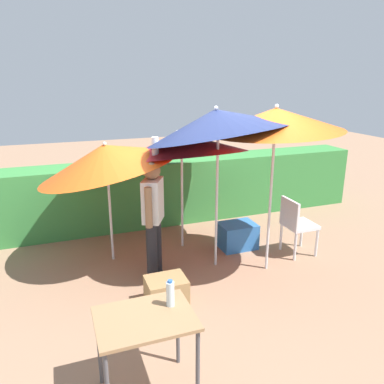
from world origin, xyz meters
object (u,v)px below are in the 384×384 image
cooler_box (237,236)px  umbrella_yellow (217,122)px  bottle_water (170,294)px  chair_plastic (296,223)px  umbrella_rainbow (276,120)px  umbrella_navy (106,157)px  person_vendor (153,212)px  crate_cardboard (166,291)px  folding_table (145,327)px  umbrella_orange (180,145)px

cooler_box → umbrella_yellow: bearing=-143.2°
bottle_water → chair_plastic: bearing=34.9°
umbrella_rainbow → umbrella_navy: 2.32m
umbrella_navy → chair_plastic: (2.66, -0.74, -1.06)m
person_vendor → crate_cardboard: 1.03m
folding_table → umbrella_yellow: bearing=52.7°
person_vendor → umbrella_rainbow: bearing=-12.4°
chair_plastic → cooler_box: (-0.72, 0.50, -0.31)m
umbrella_rainbow → chair_plastic: (0.65, 0.27, -1.59)m
person_vendor → crate_cardboard: (-0.04, -0.68, -0.76)m
umbrella_rainbow → cooler_box: (-0.07, 0.78, -1.90)m
umbrella_navy → chair_plastic: size_ratio=2.25×
cooler_box → folding_table: folding_table is taller
crate_cardboard → umbrella_navy: bearing=107.6°
umbrella_yellow → folding_table: (-1.45, -1.91, -1.39)m
umbrella_orange → umbrella_yellow: (0.25, -0.79, 0.41)m
umbrella_yellow → folding_table: umbrella_yellow is taller
umbrella_navy → bottle_water: (0.15, -2.50, -0.69)m
person_vendor → bottle_water: person_vendor is taller
umbrella_yellow → chair_plastic: umbrella_yellow is taller
umbrella_rainbow → bottle_water: (-1.87, -1.48, -1.22)m
umbrella_navy → bottle_water: bearing=-86.7°
person_vendor → crate_cardboard: bearing=-93.2°
umbrella_navy → cooler_box: bearing=-7.0°
folding_table → bottle_water: size_ratio=3.33×
bottle_water → umbrella_rainbow: bearing=38.5°
umbrella_yellow → umbrella_navy: bearing=153.4°
umbrella_rainbow → person_vendor: (-1.54, 0.34, -1.16)m
folding_table → bottle_water: bearing=19.1°
bottle_water → umbrella_orange: bearing=69.9°
umbrella_orange → cooler_box: bearing=-22.5°
umbrella_navy → person_vendor: size_ratio=1.06×
umbrella_navy → chair_plastic: umbrella_navy is taller
bottle_water → crate_cardboard: bearing=75.9°
umbrella_orange → umbrella_navy: umbrella_orange is taller
umbrella_orange → umbrella_rainbow: bearing=-51.0°
crate_cardboard → bottle_water: bearing=-104.1°
umbrella_orange → chair_plastic: bearing=-28.7°
umbrella_navy → cooler_box: size_ratio=3.52×
umbrella_yellow → chair_plastic: size_ratio=2.80×
person_vendor → chair_plastic: (2.19, -0.07, -0.42)m
umbrella_yellow → chair_plastic: (1.31, -0.07, -1.55)m
cooler_box → folding_table: bearing=-131.0°
umbrella_navy → umbrella_orange: bearing=5.7°
umbrella_rainbow → umbrella_yellow: 0.74m
person_vendor → umbrella_orange: bearing=51.3°
umbrella_yellow → umbrella_navy: (-1.35, 0.68, -0.49)m
umbrella_rainbow → umbrella_navy: umbrella_rainbow is taller
umbrella_navy → crate_cardboard: bearing=-72.4°
cooler_box → bottle_water: size_ratio=2.36×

